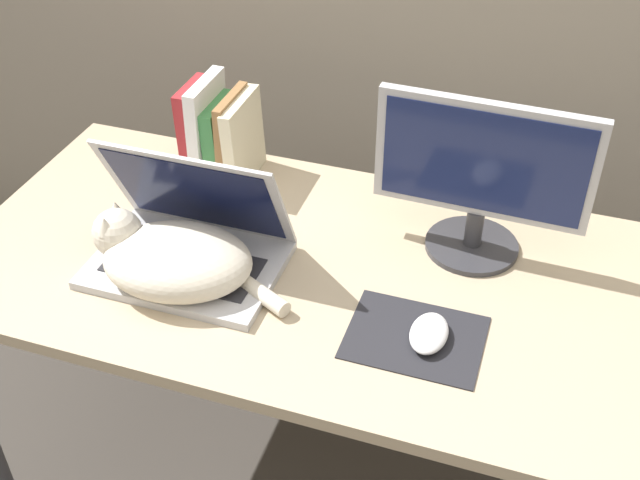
{
  "coord_description": "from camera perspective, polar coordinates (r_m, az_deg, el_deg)",
  "views": [
    {
      "loc": [
        0.41,
        -0.81,
        1.78
      ],
      "look_at": [
        0.03,
        0.33,
        0.85
      ],
      "focal_mm": 45.0,
      "sensor_mm": 36.0,
      "label": 1
    }
  ],
  "objects": [
    {
      "name": "external_monitor",
      "position": [
        1.59,
        11.43,
        4.5
      ],
      "size": [
        0.43,
        0.19,
        0.34
      ],
      "color": "#333338",
      "rests_on": "desk"
    },
    {
      "name": "laptop",
      "position": [
        1.62,
        -9.27,
        -0.2
      ],
      "size": [
        0.37,
        0.27,
        0.26
      ],
      "color": "#B7B7BC",
      "rests_on": "desk"
    },
    {
      "name": "mousepad",
      "position": [
        1.47,
        6.77,
        -6.89
      ],
      "size": [
        0.25,
        0.19,
        0.0
      ],
      "color": "#232328",
      "rests_on": "desk"
    },
    {
      "name": "book_row",
      "position": [
        1.85,
        -7.17,
        7.47
      ],
      "size": [
        0.15,
        0.17,
        0.23
      ],
      "color": "maroon",
      "rests_on": "desk"
    },
    {
      "name": "computer_mouse",
      "position": [
        1.46,
        7.76,
        -6.59
      ],
      "size": [
        0.07,
        0.11,
        0.03
      ],
      "color": "silver",
      "rests_on": "mousepad"
    },
    {
      "name": "cat",
      "position": [
        1.57,
        -10.55,
        -1.23
      ],
      "size": [
        0.42,
        0.26,
        0.13
      ],
      "color": "beige",
      "rests_on": "desk"
    },
    {
      "name": "desk",
      "position": [
        1.67,
        -0.59,
        -3.78
      ],
      "size": [
        1.45,
        0.73,
        0.75
      ],
      "color": "tan",
      "rests_on": "ground_plane"
    }
  ]
}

